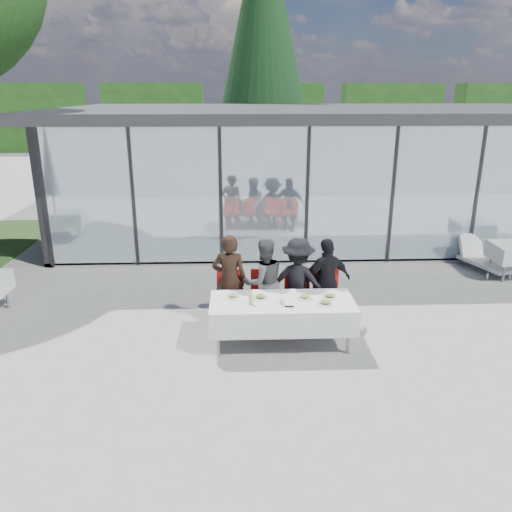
{
  "coord_description": "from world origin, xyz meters",
  "views": [
    {
      "loc": [
        -0.57,
        -7.01,
        3.86
      ],
      "look_at": [
        -0.24,
        1.2,
        1.15
      ],
      "focal_mm": 35.0,
      "sensor_mm": 36.0,
      "label": 1
    }
  ],
  "objects_px": {
    "dining_table": "(282,313)",
    "diner_chair_b": "(264,295)",
    "diner_d": "(327,281)",
    "plate_c": "(305,297)",
    "diner_chair_c": "(298,294)",
    "lounger": "(482,258)",
    "plate_d": "(330,296)",
    "spare_chair_b": "(509,236)",
    "diner_b": "(264,282)",
    "diner_a": "(229,280)",
    "plate_a": "(233,296)",
    "diner_chair_a": "(230,295)",
    "diner_c": "(298,282)",
    "folded_eyeglasses": "(289,307)",
    "plate_extra": "(325,303)",
    "juice_bottle": "(251,299)",
    "plate_b": "(261,297)",
    "conifer_tree": "(263,31)",
    "diner_chair_d": "(326,294)"
  },
  "relations": [
    {
      "from": "dining_table",
      "to": "diner_chair_b",
      "type": "height_order",
      "value": "diner_chair_b"
    },
    {
      "from": "diner_d",
      "to": "plate_c",
      "type": "distance_m",
      "value": 0.83
    },
    {
      "from": "diner_chair_c",
      "to": "dining_table",
      "type": "bearing_deg",
      "value": -114.13
    },
    {
      "from": "diner_chair_c",
      "to": "lounger",
      "type": "relative_size",
      "value": 0.67
    },
    {
      "from": "plate_d",
      "to": "spare_chair_b",
      "type": "relative_size",
      "value": 0.27
    },
    {
      "from": "diner_b",
      "to": "spare_chair_b",
      "type": "xyz_separation_m",
      "value": [
        6.15,
        3.46,
        -0.23
      ]
    },
    {
      "from": "diner_a",
      "to": "diner_chair_b",
      "type": "xyz_separation_m",
      "value": [
        0.58,
        -0.02,
        -0.27
      ]
    },
    {
      "from": "plate_a",
      "to": "lounger",
      "type": "bearing_deg",
      "value": 29.8
    },
    {
      "from": "diner_chair_a",
      "to": "diner_c",
      "type": "xyz_separation_m",
      "value": [
        1.17,
        0.02,
        0.23
      ]
    },
    {
      "from": "spare_chair_b",
      "to": "plate_d",
      "type": "bearing_deg",
      "value": -141.15
    },
    {
      "from": "dining_table",
      "to": "diner_a",
      "type": "bearing_deg",
      "value": 137.4
    },
    {
      "from": "diner_a",
      "to": "plate_a",
      "type": "xyz_separation_m",
      "value": [
        0.06,
        -0.61,
        -0.03
      ]
    },
    {
      "from": "diner_c",
      "to": "plate_c",
      "type": "xyz_separation_m",
      "value": [
        0.03,
        -0.69,
        0.01
      ]
    },
    {
      "from": "folded_eyeglasses",
      "to": "dining_table",
      "type": "bearing_deg",
      "value": 109.15
    },
    {
      "from": "plate_extra",
      "to": "diner_chair_a",
      "type": "bearing_deg",
      "value": 148.14
    },
    {
      "from": "diner_b",
      "to": "diner_chair_b",
      "type": "xyz_separation_m",
      "value": [
        -0.0,
        -0.02,
        -0.23
      ]
    },
    {
      "from": "plate_c",
      "to": "juice_bottle",
      "type": "distance_m",
      "value": 0.88
    },
    {
      "from": "spare_chair_b",
      "to": "lounger",
      "type": "relative_size",
      "value": 0.67
    },
    {
      "from": "diner_chair_b",
      "to": "diner_c",
      "type": "bearing_deg",
      "value": 1.49
    },
    {
      "from": "diner_a",
      "to": "spare_chair_b",
      "type": "distance_m",
      "value": 7.58
    },
    {
      "from": "diner_chair_a",
      "to": "diner_chair_c",
      "type": "relative_size",
      "value": 1.0
    },
    {
      "from": "diner_c",
      "to": "lounger",
      "type": "xyz_separation_m",
      "value": [
        4.56,
        2.64,
        -0.51
      ]
    },
    {
      "from": "diner_chair_a",
      "to": "plate_b",
      "type": "relative_size",
      "value": 3.71
    },
    {
      "from": "diner_a",
      "to": "diner_d",
      "type": "distance_m",
      "value": 1.67
    },
    {
      "from": "diner_b",
      "to": "diner_chair_c",
      "type": "height_order",
      "value": "diner_b"
    },
    {
      "from": "plate_extra",
      "to": "juice_bottle",
      "type": "xyz_separation_m",
      "value": [
        -1.14,
        0.05,
        0.06
      ]
    },
    {
      "from": "diner_chair_c",
      "to": "conifer_tree",
      "type": "distance_m",
      "value": 13.27
    },
    {
      "from": "diner_b",
      "to": "diner_c",
      "type": "distance_m",
      "value": 0.58
    },
    {
      "from": "diner_chair_b",
      "to": "spare_chair_b",
      "type": "bearing_deg",
      "value": 29.47
    },
    {
      "from": "diner_chair_a",
      "to": "lounger",
      "type": "relative_size",
      "value": 0.67
    },
    {
      "from": "plate_a",
      "to": "plate_d",
      "type": "height_order",
      "value": "same"
    },
    {
      "from": "plate_c",
      "to": "conifer_tree",
      "type": "relative_size",
      "value": 0.03
    },
    {
      "from": "dining_table",
      "to": "folded_eyeglasses",
      "type": "distance_m",
      "value": 0.34
    },
    {
      "from": "plate_c",
      "to": "folded_eyeglasses",
      "type": "relative_size",
      "value": 1.88
    },
    {
      "from": "diner_chair_b",
      "to": "juice_bottle",
      "type": "relative_size",
      "value": 5.89
    },
    {
      "from": "juice_bottle",
      "to": "diner_b",
      "type": "bearing_deg",
      "value": 74.59
    },
    {
      "from": "diner_b",
      "to": "diner_chair_c",
      "type": "relative_size",
      "value": 1.58
    },
    {
      "from": "diner_chair_d",
      "to": "plate_c",
      "type": "xyz_separation_m",
      "value": [
        -0.47,
        -0.67,
        0.24
      ]
    },
    {
      "from": "lounger",
      "to": "diner_a",
      "type": "bearing_deg",
      "value": -155.28
    },
    {
      "from": "plate_extra",
      "to": "lounger",
      "type": "height_order",
      "value": "plate_extra"
    },
    {
      "from": "diner_chair_d",
      "to": "lounger",
      "type": "bearing_deg",
      "value": 33.15
    },
    {
      "from": "diner_a",
      "to": "folded_eyeglasses",
      "type": "distance_m",
      "value": 1.37
    },
    {
      "from": "diner_chair_a",
      "to": "lounger",
      "type": "bearing_deg",
      "value": 24.85
    },
    {
      "from": "diner_chair_a",
      "to": "plate_d",
      "type": "xyz_separation_m",
      "value": [
        1.59,
        -0.66,
        0.24
      ]
    },
    {
      "from": "diner_d",
      "to": "conifer_tree",
      "type": "xyz_separation_m",
      "value": [
        -0.47,
        12.08,
        5.22
      ]
    },
    {
      "from": "diner_a",
      "to": "plate_extra",
      "type": "distance_m",
      "value": 1.75
    },
    {
      "from": "diner_chair_c",
      "to": "plate_extra",
      "type": "bearing_deg",
      "value": -71.35
    },
    {
      "from": "diner_a",
      "to": "plate_a",
      "type": "distance_m",
      "value": 0.61
    },
    {
      "from": "diner_chair_b",
      "to": "diner_d",
      "type": "height_order",
      "value": "diner_d"
    },
    {
      "from": "diner_a",
      "to": "plate_b",
      "type": "xyz_separation_m",
      "value": [
        0.5,
        -0.67,
        -0.03
      ]
    }
  ]
}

